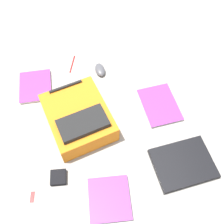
{
  "coord_description": "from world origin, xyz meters",
  "views": [
    {
      "loc": [
        -0.11,
        -0.77,
        1.39
      ],
      "look_at": [
        0.05,
        0.05,
        0.02
      ],
      "focal_mm": 43.36,
      "sensor_mm": 36.0,
      "label": 1
    }
  ],
  "objects_px": {
    "pen_black": "(72,64)",
    "book_red": "(109,199)",
    "book_blue": "(159,105)",
    "usb_stick": "(32,197)",
    "book_comic": "(35,86)",
    "computer_mouse": "(100,70)",
    "earbud_pouch": "(58,177)",
    "backpack": "(78,118)",
    "laptop": "(183,163)"
  },
  "relations": [
    {
      "from": "pen_black",
      "to": "book_red",
      "type": "bearing_deg",
      "value": -85.31
    },
    {
      "from": "book_blue",
      "to": "usb_stick",
      "type": "height_order",
      "value": "book_blue"
    },
    {
      "from": "book_comic",
      "to": "computer_mouse",
      "type": "height_order",
      "value": "computer_mouse"
    },
    {
      "from": "book_comic",
      "to": "book_red",
      "type": "bearing_deg",
      "value": -67.2
    },
    {
      "from": "computer_mouse",
      "to": "earbud_pouch",
      "type": "bearing_deg",
      "value": -120.56
    },
    {
      "from": "backpack",
      "to": "pen_black",
      "type": "bearing_deg",
      "value": 88.53
    },
    {
      "from": "book_blue",
      "to": "book_comic",
      "type": "bearing_deg",
      "value": 158.51
    },
    {
      "from": "pen_black",
      "to": "earbud_pouch",
      "type": "height_order",
      "value": "earbud_pouch"
    },
    {
      "from": "pen_black",
      "to": "computer_mouse",
      "type": "bearing_deg",
      "value": -30.16
    },
    {
      "from": "usb_stick",
      "to": "book_comic",
      "type": "bearing_deg",
      "value": 85.74
    },
    {
      "from": "computer_mouse",
      "to": "earbud_pouch",
      "type": "relative_size",
      "value": 1.36
    },
    {
      "from": "computer_mouse",
      "to": "pen_black",
      "type": "height_order",
      "value": "computer_mouse"
    },
    {
      "from": "laptop",
      "to": "book_blue",
      "type": "relative_size",
      "value": 1.15
    },
    {
      "from": "computer_mouse",
      "to": "book_comic",
      "type": "bearing_deg",
      "value": -177.77
    },
    {
      "from": "backpack",
      "to": "book_comic",
      "type": "relative_size",
      "value": 1.88
    },
    {
      "from": "pen_black",
      "to": "earbud_pouch",
      "type": "distance_m",
      "value": 0.79
    },
    {
      "from": "pen_black",
      "to": "earbud_pouch",
      "type": "bearing_deg",
      "value": -101.98
    },
    {
      "from": "book_comic",
      "to": "earbud_pouch",
      "type": "bearing_deg",
      "value": -81.86
    },
    {
      "from": "backpack",
      "to": "pen_black",
      "type": "relative_size",
      "value": 3.14
    },
    {
      "from": "backpack",
      "to": "computer_mouse",
      "type": "bearing_deg",
      "value": 62.92
    },
    {
      "from": "book_comic",
      "to": "computer_mouse",
      "type": "xyz_separation_m",
      "value": [
        0.43,
        0.05,
        0.01
      ]
    },
    {
      "from": "book_blue",
      "to": "earbud_pouch",
      "type": "distance_m",
      "value": 0.73
    },
    {
      "from": "laptop",
      "to": "usb_stick",
      "type": "height_order",
      "value": "laptop"
    },
    {
      "from": "laptop",
      "to": "book_comic",
      "type": "distance_m",
      "value": 1.01
    },
    {
      "from": "pen_black",
      "to": "usb_stick",
      "type": "relative_size",
      "value": 2.77
    },
    {
      "from": "backpack",
      "to": "laptop",
      "type": "distance_m",
      "value": 0.63
    },
    {
      "from": "laptop",
      "to": "earbud_pouch",
      "type": "distance_m",
      "value": 0.67
    },
    {
      "from": "book_comic",
      "to": "book_red",
      "type": "distance_m",
      "value": 0.85
    },
    {
      "from": "book_red",
      "to": "book_blue",
      "type": "relative_size",
      "value": 0.83
    },
    {
      "from": "backpack",
      "to": "book_red",
      "type": "distance_m",
      "value": 0.48
    },
    {
      "from": "book_red",
      "to": "book_blue",
      "type": "xyz_separation_m",
      "value": [
        0.41,
        0.49,
        -0.0
      ]
    },
    {
      "from": "book_comic",
      "to": "book_blue",
      "type": "bearing_deg",
      "value": -21.49
    },
    {
      "from": "book_red",
      "to": "pen_black",
      "type": "height_order",
      "value": "book_red"
    },
    {
      "from": "earbud_pouch",
      "to": "laptop",
      "type": "bearing_deg",
      "value": -4.65
    },
    {
      "from": "pen_black",
      "to": "usb_stick",
      "type": "xyz_separation_m",
      "value": [
        -0.3,
        -0.84,
        -0.0
      ]
    },
    {
      "from": "book_comic",
      "to": "earbud_pouch",
      "type": "xyz_separation_m",
      "value": [
        0.09,
        -0.62,
        0.0
      ]
    },
    {
      "from": "pen_black",
      "to": "book_comic",
      "type": "bearing_deg",
      "value": -149.95
    },
    {
      "from": "backpack",
      "to": "pen_black",
      "type": "xyz_separation_m",
      "value": [
        0.01,
        0.46,
        -0.06
      ]
    },
    {
      "from": "laptop",
      "to": "book_comic",
      "type": "bearing_deg",
      "value": 137.96
    },
    {
      "from": "laptop",
      "to": "earbud_pouch",
      "type": "height_order",
      "value": "laptop"
    },
    {
      "from": "backpack",
      "to": "earbud_pouch",
      "type": "xyz_separation_m",
      "value": [
        -0.15,
        -0.31,
        -0.05
      ]
    },
    {
      "from": "laptop",
      "to": "usb_stick",
      "type": "xyz_separation_m",
      "value": [
        -0.8,
        -0.02,
        -0.01
      ]
    },
    {
      "from": "book_red",
      "to": "pen_black",
      "type": "relative_size",
      "value": 1.62
    },
    {
      "from": "earbud_pouch",
      "to": "usb_stick",
      "type": "height_order",
      "value": "earbud_pouch"
    },
    {
      "from": "computer_mouse",
      "to": "usb_stick",
      "type": "height_order",
      "value": "computer_mouse"
    },
    {
      "from": "computer_mouse",
      "to": "pen_black",
      "type": "xyz_separation_m",
      "value": [
        -0.17,
        0.1,
        -0.02
      ]
    },
    {
      "from": "book_comic",
      "to": "usb_stick",
      "type": "distance_m",
      "value": 0.7
    },
    {
      "from": "computer_mouse",
      "to": "usb_stick",
      "type": "distance_m",
      "value": 0.88
    },
    {
      "from": "backpack",
      "to": "earbud_pouch",
      "type": "bearing_deg",
      "value": -116.28
    },
    {
      "from": "book_blue",
      "to": "pen_black",
      "type": "distance_m",
      "value": 0.65
    }
  ]
}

